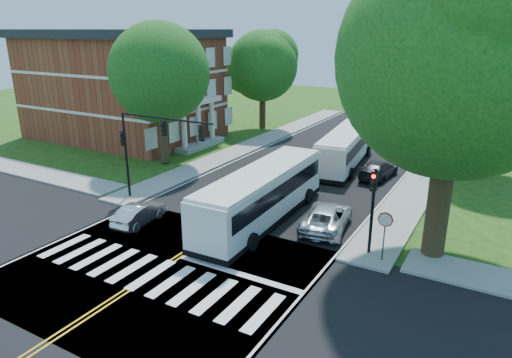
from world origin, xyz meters
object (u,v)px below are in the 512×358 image
Objects in this scene: bus_lead at (262,194)px; suv at (327,217)px; signal_ne at (373,200)px; bus_follow at (345,148)px; hatchback at (140,214)px; dark_sedan at (378,169)px; signal_nw at (151,139)px.

suv is at bearing -168.76° from bus_lead.
bus_follow is at bearing 113.63° from signal_ne.
suv reaches higher than hatchback.
bus_follow is at bearing -93.17° from bus_lead.
hatchback is at bearing 63.53° from dark_sedan.
signal_ne is 0.38× the size of bus_follow.
signal_nw is 16.71m from bus_follow.
signal_ne reaches higher than suv.
bus_lead is 3.93m from suv.
hatchback is 18.29m from dark_sedan.
signal_ne is 15.95m from bus_follow.
hatchback is at bearing -65.13° from signal_nw.
signal_ne is 1.17× the size of hatchback.
dark_sedan reaches higher than hatchback.
signal_ne is at bearing 137.93° from suv.
hatchback is 0.74× the size of suv.
suv is at bearing 98.17° from bus_follow.
hatchback is at bearing 17.01° from suv.
bus_follow is at bearing -84.29° from suv.
bus_lead is 7.25m from hatchback.
hatchback is (-6.01, -3.92, -1.04)m from bus_lead.
signal_ne is at bearing 168.94° from bus_lead.
bus_follow is at bearing -115.68° from hatchback.
signal_nw is at bearing 55.56° from bus_follow.
dark_sedan is at bearing -109.27° from bus_lead.
bus_lead is 13.42m from bus_follow.
suv is 10.74m from dark_sedan.
bus_lead is 1.06× the size of bus_follow.
signal_ne reaches higher than bus_lead.
hatchback is 0.82× the size of dark_sedan.
hatchback is (1.28, -2.77, -3.75)m from signal_nw.
bus_lead is at bearing 81.70° from bus_follow.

